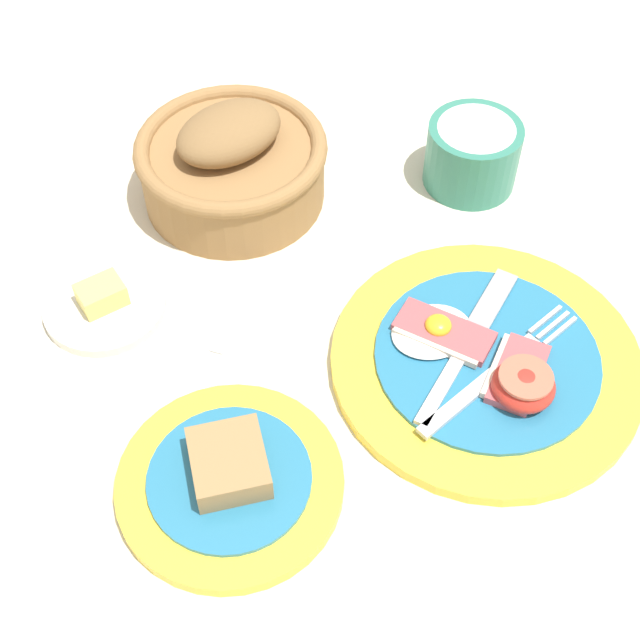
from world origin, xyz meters
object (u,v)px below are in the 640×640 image
object	(u,v)px
breakfast_plate	(486,361)
butter_dish	(104,304)
bread_basket	(232,163)
teaspoon_by_saucer	(205,371)
bread_plate	(230,479)
sugar_cup	(472,153)

from	to	relation	value
breakfast_plate	butter_dish	distance (m)	0.34
bread_basket	teaspoon_by_saucer	world-z (taller)	bread_basket
teaspoon_by_saucer	breakfast_plate	bearing A→B (deg)	109.68
breakfast_plate	teaspoon_by_saucer	size ratio (longest dim) A/B	1.66
bread_plate	butter_dish	world-z (taller)	bread_plate
bread_plate	teaspoon_by_saucer	world-z (taller)	bread_plate
butter_dish	teaspoon_by_saucer	xyz separation A→B (m)	(0.06, -0.10, -0.00)
bread_basket	butter_dish	distance (m)	0.19
teaspoon_by_saucer	sugar_cup	bearing A→B (deg)	152.42
bread_basket	butter_dish	world-z (taller)	bread_basket
butter_dish	teaspoon_by_saucer	bearing A→B (deg)	-58.11
breakfast_plate	teaspoon_by_saucer	world-z (taller)	breakfast_plate
butter_dish	bread_plate	bearing A→B (deg)	-76.32
bread_plate	teaspoon_by_saucer	size ratio (longest dim) A/B	1.10
bread_basket	butter_dish	xyz separation A→B (m)	(-0.16, -0.10, -0.04)
breakfast_plate	bread_basket	xyz separation A→B (m)	(-0.13, 0.28, 0.03)
breakfast_plate	bread_plate	world-z (taller)	breakfast_plate
sugar_cup	butter_dish	world-z (taller)	sugar_cup
bread_basket	bread_plate	bearing A→B (deg)	-108.49
bread_plate	bread_basket	xyz separation A→B (m)	(0.10, 0.31, 0.03)
sugar_cup	bread_basket	xyz separation A→B (m)	(-0.23, 0.06, 0.01)
breakfast_plate	bread_basket	bearing A→B (deg)	115.36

